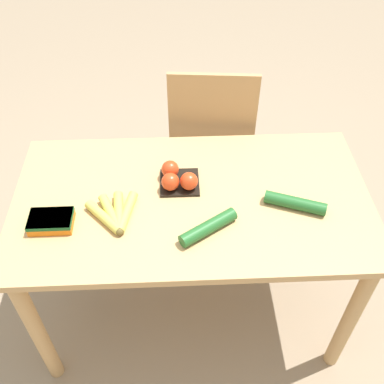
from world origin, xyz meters
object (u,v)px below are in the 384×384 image
(cucumber_far, at_px, (208,227))
(carrot_bag, at_px, (51,221))
(banana_bunch, at_px, (115,214))
(tomato_pack, at_px, (177,178))
(chair, at_px, (211,149))
(cucumber_near, at_px, (295,203))

(cucumber_far, bearing_deg, carrot_bag, 174.39)
(banana_bunch, bearing_deg, tomato_pack, 34.66)
(tomato_pack, bearing_deg, cucumber_far, -66.50)
(chair, xyz_separation_m, cucumber_far, (-0.07, -0.73, 0.27))
(chair, relative_size, cucumber_near, 4.51)
(cucumber_near, bearing_deg, chair, 111.79)
(chair, height_order, carrot_bag, chair)
(chair, relative_size, banana_bunch, 5.16)
(banana_bunch, distance_m, carrot_bag, 0.22)
(tomato_pack, xyz_separation_m, cucumber_near, (0.43, -0.14, -0.01))
(cucumber_near, bearing_deg, tomato_pack, 162.39)
(chair, height_order, cucumber_near, chair)
(chair, bearing_deg, cucumber_near, 116.87)
(carrot_bag, bearing_deg, chair, 47.61)
(banana_bunch, relative_size, cucumber_near, 0.88)
(carrot_bag, relative_size, cucumber_far, 0.72)
(banana_bunch, relative_size, cucumber_far, 0.93)
(banana_bunch, xyz_separation_m, carrot_bag, (-0.22, -0.03, 0.01))
(cucumber_near, bearing_deg, cucumber_far, -162.68)
(cucumber_near, relative_size, cucumber_far, 1.06)
(carrot_bag, height_order, cucumber_far, cucumber_far)
(tomato_pack, xyz_separation_m, cucumber_far, (0.10, -0.24, -0.01))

